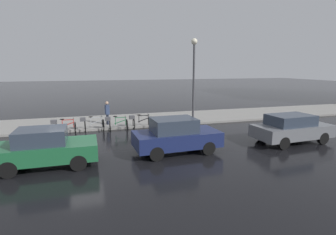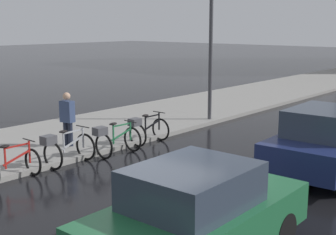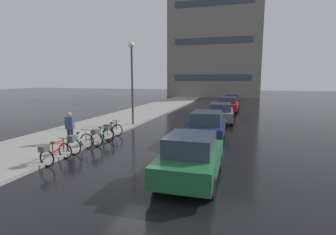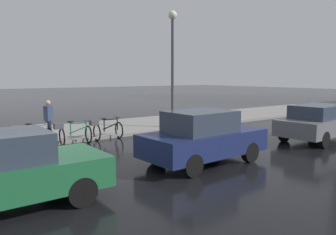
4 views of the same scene
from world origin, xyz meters
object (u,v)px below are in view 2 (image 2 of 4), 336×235
object	(u,v)px
bicycle_nearest	(6,163)
bicycle_third	(115,139)
pedestrian	(67,118)
car_navy	(326,141)
streetlamp	(211,14)
bicycle_farthest	(146,129)
bicycle_second	(65,148)
car_green	(197,214)

from	to	relation	value
bicycle_nearest	bicycle_third	xyz separation A→B (m)	(0.26, 3.19, 0.02)
bicycle_third	pedestrian	xyz separation A→B (m)	(-1.52, -0.44, 0.47)
car_navy	streetlamp	size ratio (longest dim) A/B	0.69
bicycle_farthest	bicycle_third	bearing A→B (deg)	-81.58
bicycle_second	car_navy	xyz separation A→B (m)	(5.39, 3.83, 0.33)
car_green	bicycle_farthest	bearing A→B (deg)	139.26
bicycle_second	car_green	world-z (taller)	car_green
bicycle_third	pedestrian	world-z (taller)	pedestrian
bicycle_third	car_green	distance (m)	6.31
car_navy	pedestrian	xyz separation A→B (m)	(-6.63, -2.78, 0.15)
bicycle_second	bicycle_farthest	world-z (taller)	bicycle_second
pedestrian	bicycle_nearest	bearing A→B (deg)	-65.40
car_green	car_navy	distance (m)	5.64
car_navy	streetlamp	bearing A→B (deg)	151.39
car_green	bicycle_third	bearing A→B (deg)	148.55
bicycle_second	streetlamp	world-z (taller)	streetlamp
bicycle_nearest	bicycle_third	size ratio (longest dim) A/B	0.99
bicycle_second	bicycle_third	world-z (taller)	bicycle_second
bicycle_second	bicycle_farthest	bearing A→B (deg)	89.03
bicycle_second	bicycle_third	bearing A→B (deg)	79.34
streetlamp	bicycle_farthest	bearing A→B (deg)	-83.70
bicycle_nearest	bicycle_second	size ratio (longest dim) A/B	0.96
car_green	pedestrian	bearing A→B (deg)	157.56
bicycle_third	streetlamp	distance (m)	6.55
bicycle_nearest	streetlamp	bearing A→B (deg)	92.64
car_green	pedestrian	distance (m)	7.47
bicycle_second	bicycle_farthest	distance (m)	3.02
bicycle_farthest	car_green	bearing A→B (deg)	-40.74
bicycle_nearest	bicycle_second	distance (m)	1.70
bicycle_nearest	car_green	bearing A→B (deg)	-1.04
bicycle_nearest	car_navy	bearing A→B (deg)	45.84
bicycle_second	car_navy	bearing A→B (deg)	35.39
bicycle_farthest	pedestrian	xyz separation A→B (m)	(-1.29, -1.98, 0.48)
car_green	streetlamp	bearing A→B (deg)	124.54
bicycle_farthest	pedestrian	distance (m)	2.41
streetlamp	pedestrian	bearing A→B (deg)	-98.22
car_green	car_navy	xyz separation A→B (m)	(-0.27, 5.63, 0.03)
car_green	bicycle_second	bearing A→B (deg)	162.30
bicycle_nearest	car_navy	world-z (taller)	car_navy
pedestrian	car_green	bearing A→B (deg)	-22.44
bicycle_farthest	car_navy	world-z (taller)	car_navy
bicycle_third	bicycle_second	bearing A→B (deg)	-100.66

